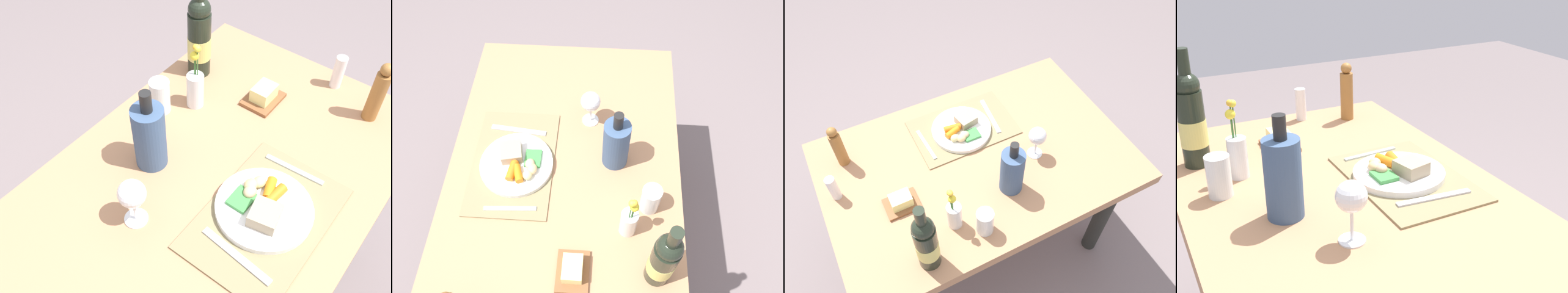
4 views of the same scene
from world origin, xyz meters
The scene contains 12 objects.
ground_plane centered at (0.00, 0.00, 0.00)m, with size 8.00×8.00×0.00m, color slate.
dining_table centered at (0.00, 0.00, 0.63)m, with size 1.26×0.83×0.73m.
placemat centered at (-0.02, -0.18, 0.74)m, with size 0.44×0.29×0.01m, color #837551.
dinner_plate centered at (-0.01, -0.16, 0.76)m, with size 0.26×0.26×0.06m.
fork centered at (-0.16, -0.18, 0.74)m, with size 0.02×0.21×0.01m, color silver.
knife centered at (0.16, -0.16, 0.74)m, with size 0.01×0.18×0.01m, color silver.
wine_bottle centered at (0.34, 0.32, 0.87)m, with size 0.08×0.08×0.35m.
wine_glass centered at (-0.23, 0.08, 0.84)m, with size 0.07×0.07×0.15m.
cooler_bottle centered at (-0.06, 0.18, 0.84)m, with size 0.09×0.09×0.26m.
flower_vase centered at (0.21, 0.23, 0.81)m, with size 0.05×0.05×0.23m.
butter_dish centered at (0.35, 0.06, 0.76)m, with size 0.13×0.10×0.06m.
water_tumbler centered at (0.12, 0.30, 0.78)m, with size 0.06×0.06×0.11m.
Camera 2 is at (0.69, 0.13, 1.96)m, focal length 36.38 mm.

